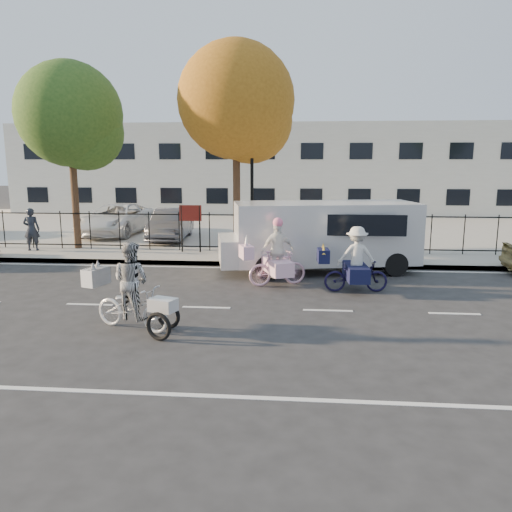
# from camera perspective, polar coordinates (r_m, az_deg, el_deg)

# --- Properties ---
(ground) EXTENTS (120.00, 120.00, 0.00)m
(ground) POSITION_cam_1_polar(r_m,az_deg,el_deg) (12.52, -5.70, -5.89)
(ground) COLOR #333334
(road_markings) EXTENTS (60.00, 9.52, 0.01)m
(road_markings) POSITION_cam_1_polar(r_m,az_deg,el_deg) (12.52, -5.70, -5.87)
(road_markings) COLOR silver
(road_markings) RESTS_ON ground
(curb) EXTENTS (60.00, 0.10, 0.15)m
(curb) POSITION_cam_1_polar(r_m,az_deg,el_deg) (17.34, -2.64, -0.90)
(curb) COLOR #A8A399
(curb) RESTS_ON ground
(sidewalk) EXTENTS (60.00, 2.20, 0.15)m
(sidewalk) POSITION_cam_1_polar(r_m,az_deg,el_deg) (18.36, -2.21, -0.24)
(sidewalk) COLOR #A8A399
(sidewalk) RESTS_ON ground
(parking_lot) EXTENTS (60.00, 15.60, 0.15)m
(parking_lot) POSITION_cam_1_polar(r_m,az_deg,el_deg) (27.11, 0.13, 3.34)
(parking_lot) COLOR #A8A399
(parking_lot) RESTS_ON ground
(iron_fence) EXTENTS (58.00, 0.06, 1.50)m
(iron_fence) POSITION_cam_1_polar(r_m,az_deg,el_deg) (19.31, -1.82, 2.79)
(iron_fence) COLOR black
(iron_fence) RESTS_ON sidewalk
(building) EXTENTS (34.00, 10.00, 6.00)m
(building) POSITION_cam_1_polar(r_m,az_deg,el_deg) (36.86, 1.46, 9.86)
(building) COLOR silver
(building) RESTS_ON ground
(lamppost) EXTENTS (0.36, 0.36, 4.33)m
(lamppost) POSITION_cam_1_polar(r_m,az_deg,el_deg) (18.67, -0.47, 9.33)
(lamppost) COLOR black
(lamppost) RESTS_ON sidewalk
(street_sign) EXTENTS (0.85, 0.06, 1.80)m
(street_sign) POSITION_cam_1_polar(r_m,az_deg,el_deg) (19.16, -7.49, 4.20)
(street_sign) COLOR black
(street_sign) RESTS_ON sidewalk
(zebra_trike) EXTENTS (2.23, 1.46, 1.93)m
(zebra_trike) POSITION_cam_1_polar(r_m,az_deg,el_deg) (11.04, -13.99, -4.44)
(zebra_trike) COLOR silver
(zebra_trike) RESTS_ON ground
(unicorn_bike) EXTENTS (2.02, 1.47, 2.00)m
(unicorn_bike) POSITION_cam_1_polar(r_m,az_deg,el_deg) (14.50, 2.35, -0.54)
(unicorn_bike) COLOR #E2ACC7
(unicorn_bike) RESTS_ON ground
(bull_bike) EXTENTS (1.98, 1.36, 1.83)m
(bull_bike) POSITION_cam_1_polar(r_m,az_deg,el_deg) (14.07, 11.26, -1.12)
(bull_bike) COLOR black
(bull_bike) RESTS_ON ground
(white_van) EXTENTS (6.73, 3.25, 2.27)m
(white_van) POSITION_cam_1_polar(r_m,az_deg,el_deg) (16.47, 7.49, 2.56)
(white_van) COLOR silver
(white_van) RESTS_ON ground
(pedestrian) EXTENTS (0.68, 0.51, 1.67)m
(pedestrian) POSITION_cam_1_polar(r_m,az_deg,el_deg) (21.27, -24.27, 2.80)
(pedestrian) COLOR black
(pedestrian) RESTS_ON sidewalk
(lot_car_b) EXTENTS (2.73, 5.31, 1.43)m
(lot_car_b) POSITION_cam_1_polar(r_m,az_deg,el_deg) (24.71, -15.66, 4.07)
(lot_car_b) COLOR white
(lot_car_b) RESTS_ON parking_lot
(lot_car_c) EXTENTS (1.68, 4.18, 1.35)m
(lot_car_c) POSITION_cam_1_polar(r_m,az_deg,el_deg) (22.57, -9.69, 3.61)
(lot_car_c) COLOR #52535A
(lot_car_c) RESTS_ON parking_lot
(tree_west) EXTENTS (4.02, 4.02, 7.37)m
(tree_west) POSITION_cam_1_polar(r_m,az_deg,el_deg) (21.12, -20.09, 14.43)
(tree_west) COLOR #442D1D
(tree_west) RESTS_ON ground
(tree_mid) EXTENTS (4.35, 4.35, 7.98)m
(tree_mid) POSITION_cam_1_polar(r_m,az_deg,el_deg) (19.38, -1.85, 16.71)
(tree_mid) COLOR #442D1D
(tree_mid) RESTS_ON ground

